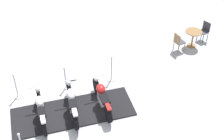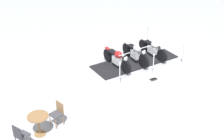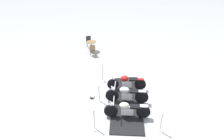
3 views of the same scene
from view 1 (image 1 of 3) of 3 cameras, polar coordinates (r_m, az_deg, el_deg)
ground_plane at (r=12.25m, az=-6.69°, el=-7.25°), size 80.00×80.00×0.00m
display_platform at (r=12.23m, az=-6.69°, el=-7.17°), size 4.64×2.71×0.05m
motorcycle_maroon at (r=12.05m, az=-1.78°, el=-4.49°), size 0.89×2.10×0.94m
motorcycle_chrome at (r=11.91m, az=-6.89°, el=-5.42°), size 0.85×2.16×1.00m
motorcycle_cream at (r=11.88m, az=-12.09°, el=-6.48°), size 0.86×2.10×0.95m
stanchion_right_rear at (r=13.06m, az=-16.04°, el=-3.32°), size 0.35×0.35×1.09m
stanchion_right_mid at (r=13.04m, az=-7.98°, el=-1.77°), size 0.28×0.28×1.02m
stanchion_right_front at (r=13.32m, az=-0.07°, el=-0.42°), size 0.36×0.36×1.15m
info_placard at (r=13.59m, az=-6.92°, el=-1.37°), size 0.38×0.31×0.20m
cafe_table at (r=15.56m, az=13.77°, el=5.83°), size 0.74×0.74×0.79m
cafe_chair_near_table at (r=16.18m, az=15.58°, el=6.61°), size 0.56×0.56×0.92m
cafe_chair_across_table at (r=15.11m, az=11.36°, el=4.86°), size 0.54×0.54×0.91m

